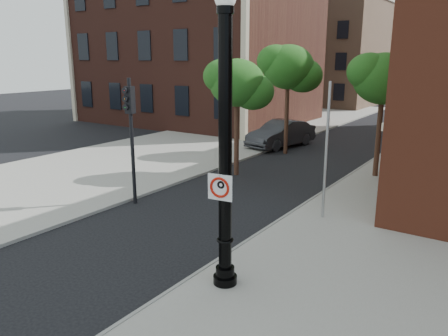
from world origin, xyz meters
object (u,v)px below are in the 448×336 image
Objects in this scene: lamppost at (225,161)px; traffic_signal_right at (388,133)px; parked_car at (281,134)px; no_parking_sign at (220,187)px; traffic_signal_left at (131,121)px.

lamppost reaches higher than traffic_signal_right.
no_parking_sign is at bearing -56.17° from parked_car.
parked_car is 13.04m from traffic_signal_right.
parked_car is at bearing 104.46° from no_parking_sign.
traffic_signal_right reaches higher than no_parking_sign.
parked_car is 1.14× the size of traffic_signal_right.
parked_car is at bearing 112.76° from lamppost.
traffic_signal_left is (-6.66, 3.39, 0.02)m from lamppost.
lamppost is 7.73m from traffic_signal_right.
traffic_signal_right is at bearing 15.43° from traffic_signal_left.
traffic_signal_right is (8.49, 4.11, -0.24)m from traffic_signal_left.
traffic_signal_left is 9.44m from traffic_signal_right.
parked_car is 13.63m from traffic_signal_left.
traffic_signal_left reaches higher than traffic_signal_right.
lamppost is at bearing 74.57° from no_parking_sign.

